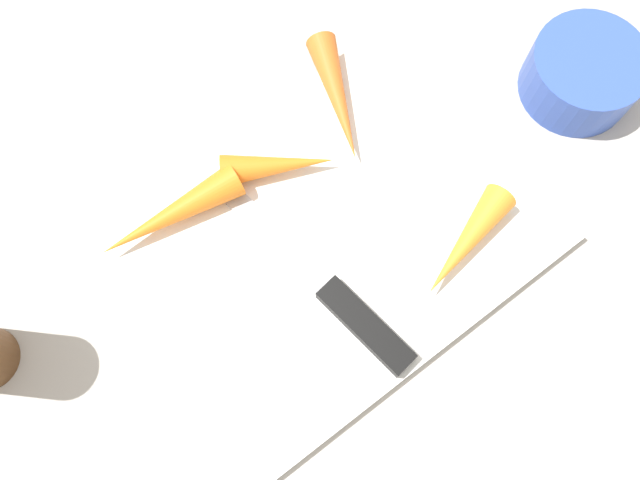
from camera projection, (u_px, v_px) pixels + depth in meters
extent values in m
plane|color=#ADA8A0|center=(320.00, 244.00, 0.55)|extent=(1.40, 1.40, 0.00)
cube|color=white|center=(320.00, 242.00, 0.54)|extent=(0.36, 0.26, 0.01)
cube|color=#B7B7BC|center=(278.00, 241.00, 0.54)|extent=(0.03, 0.11, 0.00)
cube|color=black|center=(365.00, 326.00, 0.51)|extent=(0.03, 0.09, 0.01)
cone|color=orange|center=(338.00, 98.00, 0.56)|extent=(0.07, 0.12, 0.03)
cone|color=orange|center=(278.00, 165.00, 0.54)|extent=(0.10, 0.07, 0.03)
cone|color=orange|center=(171.00, 215.00, 0.53)|extent=(0.13, 0.04, 0.03)
cone|color=orange|center=(466.00, 243.00, 0.52)|extent=(0.11, 0.06, 0.03)
cylinder|color=#3351B2|center=(583.00, 74.00, 0.57)|extent=(0.10, 0.10, 0.05)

